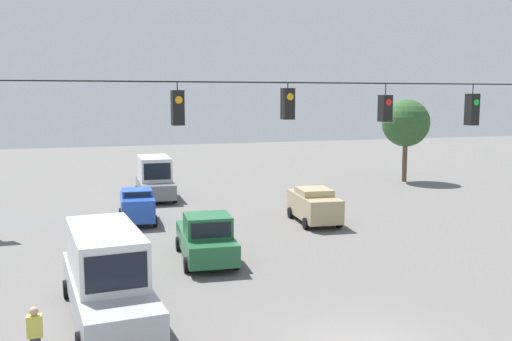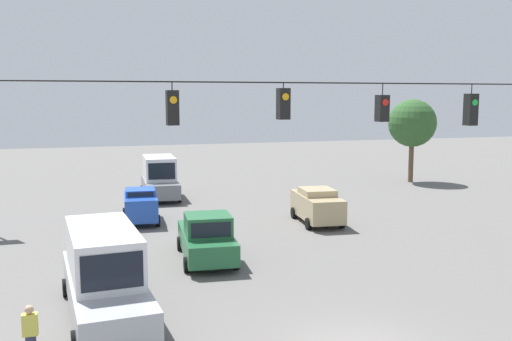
# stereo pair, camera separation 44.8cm
# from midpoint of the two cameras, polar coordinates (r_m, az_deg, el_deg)

# --- Properties ---
(overhead_signal_span) EXTENTS (21.37, 0.38, 8.34)m
(overhead_signal_span) POSITION_cam_midpoint_polar(r_m,az_deg,el_deg) (17.27, 8.52, 1.21)
(overhead_signal_span) COLOR slate
(overhead_signal_span) RESTS_ON ground_plane
(sedan_tan_oncoming_far) EXTENTS (2.45, 4.73, 1.96)m
(sedan_tan_oncoming_far) POSITION_cam_midpoint_polar(r_m,az_deg,el_deg) (32.35, 6.51, -3.45)
(sedan_tan_oncoming_far) COLOR tan
(sedan_tan_oncoming_far) RESTS_ON ground_plane
(sedan_blue_withflow_far) EXTENTS (2.20, 4.02, 1.93)m
(sedan_blue_withflow_far) POSITION_cam_midpoint_polar(r_m,az_deg,el_deg) (32.89, -11.09, -3.40)
(sedan_blue_withflow_far) COLOR #234CB2
(sedan_blue_withflow_far) RESTS_ON ground_plane
(pickup_truck_green_withflow_mid) EXTENTS (2.62, 5.43, 2.12)m
(pickup_truck_green_withflow_mid) POSITION_cam_midpoint_polar(r_m,az_deg,el_deg) (25.03, -4.44, -6.77)
(pickup_truck_green_withflow_mid) COLOR #236038
(pickup_truck_green_withflow_mid) RESTS_ON ground_plane
(box_truck_silver_parked_shoulder) EXTENTS (2.84, 7.62, 2.86)m
(box_truck_silver_parked_shoulder) POSITION_cam_midpoint_polar(r_m,az_deg,el_deg) (19.41, -14.30, -9.86)
(box_truck_silver_parked_shoulder) COLOR #A8AAB2
(box_truck_silver_parked_shoulder) RESTS_ON ground_plane
(box_truck_grey_withflow_deep) EXTENTS (2.64, 6.15, 2.91)m
(box_truck_grey_withflow_deep) POSITION_cam_midpoint_polar(r_m,az_deg,el_deg) (40.55, -9.31, -0.71)
(box_truck_grey_withflow_deep) COLOR slate
(box_truck_grey_withflow_deep) RESTS_ON ground_plane
(traffic_cone_nearest) EXTENTS (0.42, 0.42, 0.66)m
(traffic_cone_nearest) POSITION_cam_midpoint_polar(r_m,az_deg,el_deg) (20.84, -14.29, -11.78)
(traffic_cone_nearest) COLOR orange
(traffic_cone_nearest) RESTS_ON ground_plane
(traffic_cone_second) EXTENTS (0.42, 0.42, 0.66)m
(traffic_cone_second) POSITION_cam_midpoint_polar(r_m,az_deg,el_deg) (24.26, -14.82, -9.04)
(traffic_cone_second) COLOR orange
(traffic_cone_second) RESTS_ON ground_plane
(traffic_cone_third) EXTENTS (0.42, 0.42, 0.66)m
(traffic_cone_third) POSITION_cam_midpoint_polar(r_m,az_deg,el_deg) (27.32, -14.63, -7.17)
(traffic_cone_third) COLOR orange
(traffic_cone_third) RESTS_ON ground_plane
(traffic_cone_fourth) EXTENTS (0.42, 0.42, 0.66)m
(traffic_cone_fourth) POSITION_cam_midpoint_polar(r_m,az_deg,el_deg) (30.70, -15.04, -5.58)
(traffic_cone_fourth) COLOR orange
(traffic_cone_fourth) RESTS_ON ground_plane
(pedestrian) EXTENTS (0.40, 0.28, 1.59)m
(pedestrian) POSITION_cam_midpoint_polar(r_m,az_deg,el_deg) (16.89, -20.90, -15.04)
(pedestrian) COLOR #2D334C
(pedestrian) RESTS_ON ground_plane
(tree_horizon_right) EXTENTS (3.93, 3.93, 6.88)m
(tree_horizon_right) POSITION_cam_midpoint_polar(r_m,az_deg,el_deg) (48.90, 15.62, 4.56)
(tree_horizon_right) COLOR brown
(tree_horizon_right) RESTS_ON ground_plane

